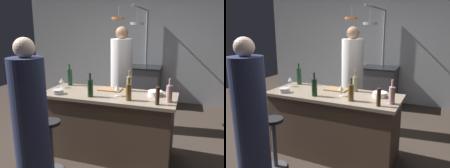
% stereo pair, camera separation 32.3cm
% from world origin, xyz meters
% --- Properties ---
extents(ground_plane, '(9.00, 9.00, 0.00)m').
position_xyz_m(ground_plane, '(0.00, 0.00, 0.00)').
color(ground_plane, '#382D26').
extents(back_wall, '(6.40, 0.16, 2.60)m').
position_xyz_m(back_wall, '(0.00, 2.85, 1.30)').
color(back_wall, '#B2B7BC').
rests_on(back_wall, ground_plane).
extents(kitchen_island, '(1.80, 0.72, 0.90)m').
position_xyz_m(kitchen_island, '(0.00, 0.00, 0.45)').
color(kitchen_island, brown).
rests_on(kitchen_island, ground_plane).
extents(stove_range, '(0.80, 0.64, 0.89)m').
position_xyz_m(stove_range, '(0.00, 2.45, 0.45)').
color(stove_range, '#47474C').
rests_on(stove_range, ground_plane).
extents(chef, '(0.38, 0.38, 1.79)m').
position_xyz_m(chef, '(-0.11, 1.00, 0.83)').
color(chef, white).
rests_on(chef, ground_plane).
extents(bar_stool_left, '(0.28, 0.28, 0.68)m').
position_xyz_m(bar_stool_left, '(-0.53, -0.62, 0.38)').
color(bar_stool_left, '#4C4C51').
rests_on(bar_stool_left, ground_plane).
extents(guest_left, '(0.36, 0.36, 1.68)m').
position_xyz_m(guest_left, '(-0.49, -1.00, 0.78)').
color(guest_left, '#262D4C').
rests_on(guest_left, ground_plane).
extents(overhead_pot_rack, '(0.59, 1.47, 2.17)m').
position_xyz_m(overhead_pot_rack, '(-0.05, 1.97, 1.63)').
color(overhead_pot_rack, gray).
rests_on(overhead_pot_rack, ground_plane).
extents(potted_plant, '(0.36, 0.36, 0.52)m').
position_xyz_m(potted_plant, '(-1.67, 1.45, 0.30)').
color(potted_plant, brown).
rests_on(potted_plant, ground_plane).
extents(cutting_board, '(0.32, 0.22, 0.02)m').
position_xyz_m(cutting_board, '(-0.04, 0.20, 0.91)').
color(cutting_board, '#997047').
rests_on(cutting_board, kitchen_island).
extents(pepper_mill, '(0.05, 0.05, 0.21)m').
position_xyz_m(pepper_mill, '(0.69, -0.25, 1.01)').
color(pepper_mill, '#382319').
rests_on(pepper_mill, kitchen_island).
extents(wine_bottle_green, '(0.07, 0.07, 0.33)m').
position_xyz_m(wine_bottle_green, '(-0.72, 0.26, 1.03)').
color(wine_bottle_green, '#193D23').
rests_on(wine_bottle_green, kitchen_island).
extents(wine_bottle_rose, '(0.07, 0.07, 0.29)m').
position_xyz_m(wine_bottle_rose, '(0.81, -0.11, 1.01)').
color(wine_bottle_rose, '#B78C8E').
rests_on(wine_bottle_rose, kitchen_island).
extents(wine_bottle_amber, '(0.07, 0.07, 0.29)m').
position_xyz_m(wine_bottle_amber, '(0.33, -0.20, 1.01)').
color(wine_bottle_amber, brown).
rests_on(wine_bottle_amber, kitchen_island).
extents(wine_bottle_red, '(0.07, 0.07, 0.31)m').
position_xyz_m(wine_bottle_red, '(-0.17, -0.20, 1.02)').
color(wine_bottle_red, '#143319').
rests_on(wine_bottle_red, kitchen_island).
extents(wine_bottle_white, '(0.07, 0.07, 0.29)m').
position_xyz_m(wine_bottle_white, '(0.23, 0.23, 1.01)').
color(wine_bottle_white, gray).
rests_on(wine_bottle_white, kitchen_island).
extents(wine_glass_near_right_guest, '(0.07, 0.07, 0.15)m').
position_xyz_m(wine_glass_near_right_guest, '(-0.77, 0.09, 1.01)').
color(wine_glass_near_right_guest, silver).
rests_on(wine_glass_near_right_guest, kitchen_island).
extents(wine_glass_by_chef, '(0.07, 0.07, 0.15)m').
position_xyz_m(wine_glass_by_chef, '(0.14, -0.07, 1.01)').
color(wine_glass_by_chef, silver).
rests_on(wine_glass_by_chef, kitchen_island).
extents(mixing_bowl_ceramic, '(0.19, 0.19, 0.06)m').
position_xyz_m(mixing_bowl_ceramic, '(0.61, 0.12, 0.93)').
color(mixing_bowl_ceramic, silver).
rests_on(mixing_bowl_ceramic, kitchen_island).
extents(mixing_bowl_steel, '(0.14, 0.14, 0.06)m').
position_xyz_m(mixing_bowl_steel, '(-0.64, -0.22, 0.93)').
color(mixing_bowl_steel, '#B7B7BC').
rests_on(mixing_bowl_steel, kitchen_island).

